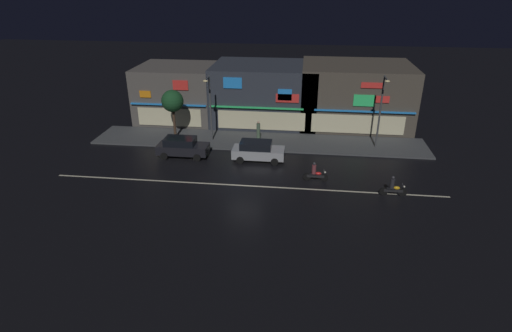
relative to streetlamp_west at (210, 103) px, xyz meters
name	(u,v)px	position (x,y,z in m)	size (l,w,h in m)	color
ground_plane	(245,186)	(4.32, -8.29, -3.78)	(140.00, 140.00, 0.00)	black
lane_divider_stripe	(245,186)	(4.32, -8.29, -3.77)	(29.11, 0.16, 0.01)	beige
sidewalk_far	(258,141)	(4.32, 0.63, -3.71)	(30.64, 4.70, 0.14)	#424447
storefront_left_block	(355,95)	(13.51, 7.16, -0.71)	(10.84, 8.53, 6.13)	#4C443A
storefront_center_block	(265,93)	(4.32, 6.89, -0.80)	(10.61, 8.00, 5.96)	#2D333D
storefront_right_block	(178,93)	(-4.87, 6.49, -0.94)	(8.03, 7.18, 5.68)	#56514C
streetlamp_west	(210,103)	(0.00, 0.00, 0.00)	(0.44, 1.64, 6.04)	#47494C
streetlamp_mid	(381,106)	(14.95, 0.10, 0.20)	(0.44, 1.64, 6.42)	#47494C
pedestrian_on_sidewalk	(258,132)	(4.33, 0.55, -2.74)	(0.33, 0.33, 1.90)	#4C664C
street_tree	(172,101)	(-3.59, 0.50, -0.12)	(2.02, 2.02, 4.56)	#473323
parked_car_near_kerb	(258,151)	(4.75, -3.56, -2.91)	(4.30, 1.98, 1.67)	#9EA0A5
parked_car_trailing	(182,147)	(-1.73, -3.47, -2.91)	(4.30, 1.98, 1.67)	black
motorcycle_lead	(315,173)	(9.46, -6.86, -3.14)	(1.90, 0.60, 1.52)	black
motorcycle_following	(393,188)	(14.86, -8.54, -3.14)	(1.90, 0.60, 1.52)	black
traffic_cone	(249,150)	(3.84, -2.19, -3.50)	(0.36, 0.36, 0.55)	orange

